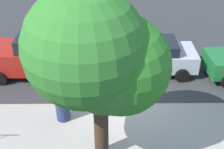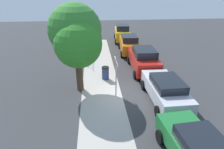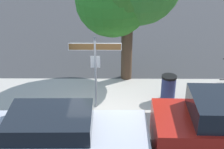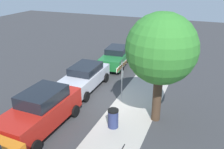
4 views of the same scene
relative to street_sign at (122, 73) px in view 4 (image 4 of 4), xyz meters
name	(u,v)px [view 4 (image 4 of 4)]	position (x,y,z in m)	size (l,w,h in m)	color
ground_plane	(113,104)	(0.44, -0.40, -1.87)	(60.00, 60.00, 0.00)	#38383A
sidewalk_strip	(122,127)	(2.44, 0.90, -1.87)	(24.00, 2.60, 0.00)	#B1AAA0
street_sign	(122,73)	(0.00, 0.00, 0.00)	(1.75, 0.07, 2.62)	#9EA0A5
shade_tree	(161,53)	(1.08, 2.31, 1.77)	(4.03, 3.31, 5.63)	#473324
car_green	(116,57)	(-5.61, -2.48, -1.06)	(4.32, 2.19, 1.56)	#1E7032
car_silver	(84,77)	(-0.81, -2.89, -1.05)	(4.57, 2.06, 1.57)	silver
car_red	(41,111)	(3.99, -2.72, -0.89)	(4.74, 2.17, 1.94)	red
trash_bin	(113,118)	(2.62, 0.50, -1.37)	(0.55, 0.55, 0.98)	navy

